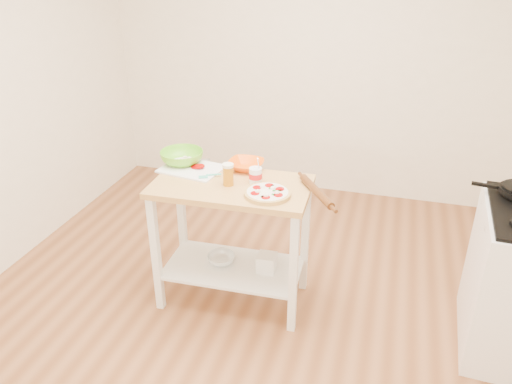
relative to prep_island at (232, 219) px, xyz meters
The scene contains 13 objects.
room_shell 0.80m from the prep_island, 58.67° to the right, with size 4.04×4.54×2.74m.
prep_island is the anchor object (origin of this frame).
pizza 0.39m from the prep_island, 19.58° to the right, with size 0.29×0.29×0.05m.
cutting_board 0.45m from the prep_island, 156.40° to the left, with size 0.44×0.36×0.04m.
spatula 0.33m from the prep_island, 165.39° to the left, with size 0.14×0.11×0.01m.
knife 0.54m from the prep_island, 151.76° to the left, with size 0.24×0.16×0.01m.
orange_bowl 0.38m from the prep_island, 85.06° to the left, with size 0.24×0.24×0.06m, color #FF5F0A.
green_bowl 0.57m from the prep_island, 153.54° to the left, with size 0.30×0.30×0.09m, color #67C423.
beer_pint 0.33m from the prep_island, 122.24° to the right, with size 0.07×0.07×0.14m.
yogurt_tub 0.35m from the prep_island, 22.23° to the left, with size 0.09×0.09×0.18m.
rolling_pin 0.62m from the prep_island, ahead, with size 0.05×0.05×0.42m, color #5D3215.
shelf_glass_bowl 0.36m from the prep_island, 166.29° to the left, with size 0.20×0.20×0.06m, color silver.
shelf_bin 0.40m from the prep_island, ahead, with size 0.12×0.12×0.12m, color white.
Camera 1 is at (0.76, -2.41, 2.28)m, focal length 35.00 mm.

